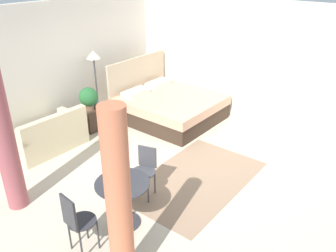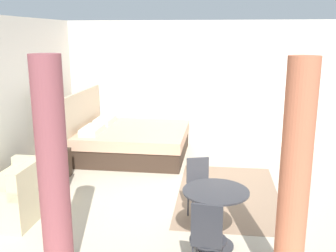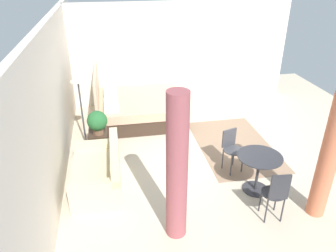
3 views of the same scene
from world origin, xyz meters
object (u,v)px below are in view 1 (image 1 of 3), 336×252
at_px(couch, 48,136).
at_px(cafe_chair_near_window, 145,167).
at_px(bed, 168,106).
at_px(floor_lamp, 94,63).
at_px(cafe_chair_near_couch, 76,219).
at_px(nightstand, 94,118).
at_px(potted_plant, 88,98).
at_px(balcony_table, 123,195).
at_px(vase, 96,102).

bearing_deg(couch, cafe_chair_near_window, -87.57).
height_order(bed, couch, bed).
distance_m(bed, floor_lamp, 1.91).
bearing_deg(cafe_chair_near_couch, bed, 22.70).
height_order(nightstand, floor_lamp, floor_lamp).
bearing_deg(floor_lamp, cafe_chair_near_window, -117.92).
bearing_deg(potted_plant, nightstand, 10.70).
height_order(nightstand, balcony_table, balcony_table).
xyz_separation_m(couch, balcony_table, (-0.60, -2.66, 0.20)).
xyz_separation_m(bed, cafe_chair_near_couch, (-3.92, -1.64, 0.22)).
bearing_deg(balcony_table, potted_plant, 57.90).
xyz_separation_m(bed, nightstand, (-1.42, 0.95, -0.07)).
relative_size(couch, potted_plant, 2.86).
xyz_separation_m(bed, couch, (-2.58, 0.95, -0.03)).
distance_m(couch, potted_plant, 1.16).
bearing_deg(balcony_table, vase, 54.99).
bearing_deg(vase, floor_lamp, 44.87).
bearing_deg(vase, potted_plant, -170.10).
distance_m(couch, cafe_chair_near_window, 2.45).
relative_size(bed, floor_lamp, 1.30).
distance_m(bed, vase, 1.65).
xyz_separation_m(vase, floor_lamp, (0.27, 0.27, 0.75)).
xyz_separation_m(nightstand, balcony_table, (-1.76, -2.66, 0.24)).
distance_m(nightstand, cafe_chair_near_couch, 3.61).
height_order(couch, balcony_table, couch).
bearing_deg(nightstand, cafe_chair_near_couch, -133.92).
xyz_separation_m(bed, balcony_table, (-3.18, -1.71, 0.17)).
bearing_deg(couch, bed, -20.19).
height_order(nightstand, cafe_chair_near_couch, cafe_chair_near_couch).
bearing_deg(balcony_table, cafe_chair_near_couch, 174.66).
distance_m(bed, balcony_table, 3.61).
height_order(couch, cafe_chair_near_couch, cafe_chair_near_couch).
distance_m(nightstand, potted_plant, 0.53).
bearing_deg(vase, couch, -178.99).
bearing_deg(vase, cafe_chair_near_window, -115.52).
relative_size(potted_plant, cafe_chair_near_window, 0.61).
height_order(potted_plant, vase, potted_plant).
relative_size(nightstand, floor_lamp, 0.34).
bearing_deg(vase, bed, -36.72).
relative_size(nightstand, vase, 3.09).
relative_size(vase, cafe_chair_near_window, 0.22).
bearing_deg(balcony_table, bed, 28.24).
bearing_deg(cafe_chair_near_couch, floor_lamp, 44.94).
relative_size(balcony_table, cafe_chair_near_window, 0.93).
height_order(bed, vase, bed).
xyz_separation_m(cafe_chair_near_window, cafe_chair_near_couch, (-1.44, -0.15, 0.04)).
bearing_deg(potted_plant, vase, 9.90).
bearing_deg(balcony_table, cafe_chair_near_window, 17.29).
height_order(couch, vase, couch).
distance_m(nightstand, cafe_chair_near_window, 2.67).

